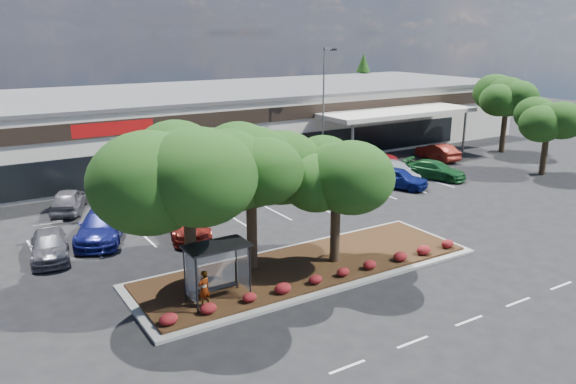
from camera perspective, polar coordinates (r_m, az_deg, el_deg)
ground at (r=27.11m, az=10.31°, el=-9.71°), size 160.00×160.00×0.00m
retail_store at (r=55.12m, az=-13.81°, el=6.58°), size 80.40×25.20×6.25m
landscape_island at (r=28.78m, az=1.95°, el=-7.62°), size 18.00×6.00×0.26m
lane_markings at (r=34.82m, az=-1.39°, el=-3.58°), size 33.12×20.06×0.01m
shrub_row at (r=27.06m, az=4.46°, el=-8.36°), size 17.00×0.80×0.50m
bus_shelter at (r=24.62m, az=-7.38°, el=-6.42°), size 2.75×1.55×2.59m
island_tree_west at (r=25.15m, az=-10.05°, el=-1.45°), size 7.20×7.20×7.89m
island_tree_mid at (r=27.25m, az=-3.76°, el=-0.52°), size 6.60×6.60×7.32m
island_tree_east at (r=28.21m, az=4.89°, el=-0.84°), size 5.80×5.80×6.50m
tree_east_near at (r=51.73m, az=24.76°, el=5.12°), size 5.60×5.60×6.51m
tree_east_far at (r=60.25m, az=21.20°, el=7.36°), size 6.40×6.40×7.62m
conifer_north_east at (r=80.36m, az=7.58°, el=10.64°), size 3.96×3.96×9.00m
person_waiting at (r=24.51m, az=-8.53°, el=-9.70°), size 0.69×0.55×1.65m
light_pole at (r=48.66m, az=3.65°, el=7.63°), size 1.40×0.81×10.48m
car_0 at (r=32.60m, az=-23.07°, el=-5.03°), size 2.62×4.90×1.35m
car_1 at (r=34.33m, az=-18.38°, el=-3.20°), size 4.60×6.38×1.71m
car_2 at (r=33.85m, az=-10.19°, el=-2.99°), size 3.54×5.89×1.60m
car_4 at (r=41.03m, az=1.91°, el=0.41°), size 2.92×4.97×1.35m
car_5 at (r=41.49m, az=6.52°, el=0.48°), size 2.64×4.31×1.34m
car_6 at (r=44.29m, az=11.08°, el=1.45°), size 3.64×5.07×1.60m
car_7 at (r=46.34m, az=10.89°, el=2.05°), size 2.94×5.57×1.54m
car_8 at (r=47.80m, az=14.71°, el=2.19°), size 3.88×5.47×1.47m
car_9 at (r=40.34m, az=-21.41°, el=-0.78°), size 3.48×5.09×1.61m
car_10 at (r=40.91m, az=-14.58°, el=0.10°), size 3.20×5.32×1.70m
car_11 at (r=41.18m, az=-9.93°, el=0.38°), size 2.64×4.98×1.56m
car_12 at (r=42.48m, az=-12.39°, el=0.76°), size 2.72×5.72×1.61m
car_13 at (r=44.20m, az=-0.07°, el=1.73°), size 3.63×5.14×1.63m
car_14 at (r=43.65m, az=1.00°, el=1.46°), size 2.21×5.21×1.50m
car_15 at (r=49.27m, az=9.48°, el=3.05°), size 2.84×5.32×1.72m
car_17 at (r=54.95m, az=14.94°, el=3.96°), size 2.14×4.88×1.56m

